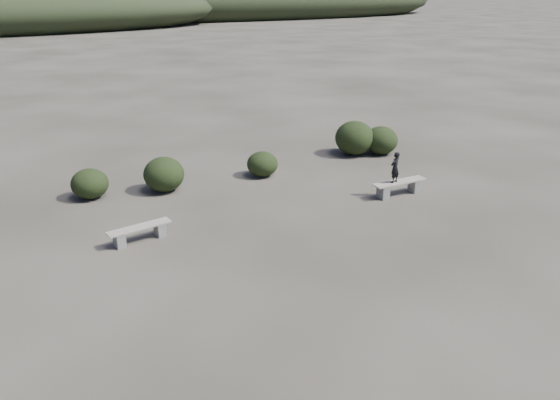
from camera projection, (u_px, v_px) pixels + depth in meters
ground at (381, 296)px, 11.63m from camera, size 1200.00×1200.00×0.00m
bench_left at (140, 232)px, 14.05m from camera, size 1.70×0.63×0.42m
bench_right at (399, 187)px, 17.17m from camera, size 1.87×0.40×0.47m
seated_person at (395, 167)px, 16.82m from camera, size 0.41×0.34×0.98m
shrub_a at (90, 184)px, 16.89m from camera, size 1.14×1.14×0.93m
shrub_b at (164, 174)px, 17.44m from camera, size 1.30×1.30×1.11m
shrub_c at (262, 164)px, 18.87m from camera, size 1.08×1.08×0.86m
shrub_d at (354, 138)px, 21.23m from camera, size 1.51×1.51×1.32m
shrub_e at (381, 140)px, 21.34m from camera, size 1.31×1.31×1.09m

